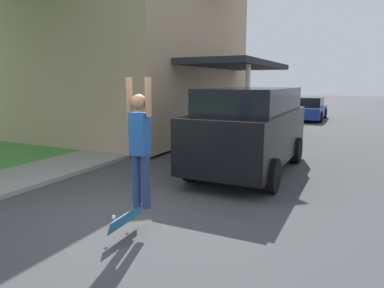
% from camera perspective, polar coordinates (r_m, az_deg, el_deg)
% --- Properties ---
extents(ground_plane, '(120.00, 120.00, 0.00)m').
position_cam_1_polar(ground_plane, '(5.89, -11.43, -12.24)').
color(ground_plane, '#3D3D3F').
extents(lawn, '(10.00, 80.00, 0.08)m').
position_cam_1_polar(lawn, '(15.48, -21.56, 1.38)').
color(lawn, '#478E38').
rests_on(lawn, ground_plane).
extents(sidewalk, '(1.80, 80.00, 0.10)m').
position_cam_1_polar(sidewalk, '(12.61, -7.91, 0.18)').
color(sidewalk, gray).
rests_on(sidewalk, ground_plane).
extents(house, '(13.41, 9.78, 9.06)m').
position_cam_1_polar(house, '(16.69, -14.69, 18.60)').
color(house, tan).
rests_on(house, lawn).
extents(suv_parked, '(2.04, 4.73, 2.09)m').
position_cam_1_polar(suv_parked, '(8.67, 9.78, 2.79)').
color(suv_parked, black).
rests_on(suv_parked, ground_plane).
extents(car_down_street, '(1.84, 4.37, 1.36)m').
position_cam_1_polar(car_down_street, '(21.93, 18.88, 5.55)').
color(car_down_street, navy).
rests_on(car_down_street, ground_plane).
extents(skateboarder, '(0.41, 0.22, 1.91)m').
position_cam_1_polar(skateboarder, '(5.00, -8.66, 0.29)').
color(skateboarder, navy).
rests_on(skateboarder, ground_plane).
extents(skateboard, '(0.18, 0.82, 0.25)m').
position_cam_1_polar(skateboard, '(5.20, -10.97, -12.01)').
color(skateboard, '#236B99').
rests_on(skateboard, ground_plane).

